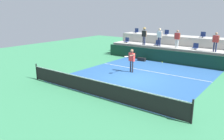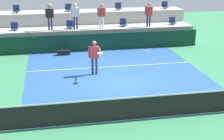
{
  "view_description": "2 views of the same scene",
  "coord_description": "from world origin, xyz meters",
  "px_view_note": "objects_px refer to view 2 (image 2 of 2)",
  "views": [
    {
      "loc": [
        7.62,
        -12.64,
        4.49
      ],
      "look_at": [
        -0.64,
        -1.63,
        0.86
      ],
      "focal_mm": 36.13,
      "sensor_mm": 36.0,
      "label": 1
    },
    {
      "loc": [
        -3.24,
        -14.85,
        5.68
      ],
      "look_at": [
        -0.59,
        -1.06,
        0.99
      ],
      "focal_mm": 54.12,
      "sensor_mm": 36.0,
      "label": 2
    }
  ],
  "objects_px": {
    "stadium_chair_lower_far_left": "(14,27)",
    "stadium_chair_upper_far_right": "(165,6)",
    "spectator_in_grey": "(75,14)",
    "stadium_chair_upper_far_left": "(16,10)",
    "spectator_in_white": "(149,13)",
    "stadium_chair_lower_far_right": "(173,21)",
    "equipment_bag": "(64,53)",
    "stadium_chair_upper_right": "(118,7)",
    "spectator_leaning_on_rail": "(101,14)",
    "tennis_player": "(94,54)",
    "stadium_chair_upper_left": "(68,8)",
    "tennis_ball": "(148,51)",
    "stadium_chair_lower_right": "(123,23)",
    "spectator_with_hat": "(50,14)",
    "stadium_chair_lower_left": "(70,25)"
  },
  "relations": [
    {
      "from": "stadium_chair_upper_far_left",
      "to": "stadium_chair_upper_far_right",
      "type": "xyz_separation_m",
      "value": [
        10.63,
        0.0,
        0.0
      ]
    },
    {
      "from": "stadium_chair_lower_left",
      "to": "equipment_bag",
      "type": "distance_m",
      "value": 2.44
    },
    {
      "from": "spectator_in_grey",
      "to": "tennis_ball",
      "type": "relative_size",
      "value": 24.66
    },
    {
      "from": "stadium_chair_lower_far_left",
      "to": "stadium_chair_upper_right",
      "type": "height_order",
      "value": "stadium_chair_upper_right"
    },
    {
      "from": "stadium_chair_upper_right",
      "to": "spectator_leaning_on_rail",
      "type": "xyz_separation_m",
      "value": [
        -1.58,
        -2.18,
        -0.11
      ]
    },
    {
      "from": "spectator_with_hat",
      "to": "tennis_ball",
      "type": "xyz_separation_m",
      "value": [
        4.7,
        -5.99,
        -1.06
      ]
    },
    {
      "from": "stadium_chair_upper_right",
      "to": "tennis_player",
      "type": "xyz_separation_m",
      "value": [
        -2.85,
        -7.72,
        -1.24
      ]
    },
    {
      "from": "stadium_chair_upper_right",
      "to": "tennis_ball",
      "type": "distance_m",
      "value": 8.25
    },
    {
      "from": "stadium_chair_upper_far_right",
      "to": "equipment_bag",
      "type": "height_order",
      "value": "stadium_chair_upper_far_right"
    },
    {
      "from": "stadium_chair_upper_left",
      "to": "stadium_chair_upper_right",
      "type": "bearing_deg",
      "value": 0.0
    },
    {
      "from": "stadium_chair_upper_left",
      "to": "spectator_in_white",
      "type": "distance_m",
      "value": 5.64
    },
    {
      "from": "stadium_chair_lower_far_right",
      "to": "tennis_ball",
      "type": "bearing_deg",
      "value": -120.03
    },
    {
      "from": "stadium_chair_lower_right",
      "to": "tennis_ball",
      "type": "xyz_separation_m",
      "value": [
        -0.17,
        -6.37,
        -0.24
      ]
    },
    {
      "from": "stadium_chair_lower_far_right",
      "to": "tennis_player",
      "type": "xyz_separation_m",
      "value": [
        -6.33,
        -5.92,
        -0.39
      ]
    },
    {
      "from": "stadium_chair_lower_left",
      "to": "stadium_chair_upper_right",
      "type": "distance_m",
      "value": 4.14
    },
    {
      "from": "stadium_chair_lower_right",
      "to": "spectator_in_grey",
      "type": "height_order",
      "value": "spectator_in_grey"
    },
    {
      "from": "stadium_chair_lower_far_left",
      "to": "spectator_in_grey",
      "type": "relative_size",
      "value": 0.31
    },
    {
      "from": "stadium_chair_upper_far_right",
      "to": "spectator_leaning_on_rail",
      "type": "bearing_deg",
      "value": -156.82
    },
    {
      "from": "stadium_chair_lower_right",
      "to": "spectator_leaning_on_rail",
      "type": "xyz_separation_m",
      "value": [
        -1.55,
        -0.38,
        0.74
      ]
    },
    {
      "from": "stadium_chair_upper_left",
      "to": "spectator_with_hat",
      "type": "bearing_deg",
      "value": -121.32
    },
    {
      "from": "stadium_chair_lower_far_right",
      "to": "stadium_chair_upper_left",
      "type": "relative_size",
      "value": 1.0
    },
    {
      "from": "stadium_chair_upper_left",
      "to": "spectator_in_grey",
      "type": "relative_size",
      "value": 0.31
    },
    {
      "from": "stadium_chair_upper_far_right",
      "to": "spectator_in_white",
      "type": "xyz_separation_m",
      "value": [
        -1.9,
        -2.18,
        -0.12
      ]
    },
    {
      "from": "stadium_chair_lower_far_left",
      "to": "tennis_player",
      "type": "relative_size",
      "value": 0.3
    },
    {
      "from": "stadium_chair_lower_far_left",
      "to": "spectator_leaning_on_rail",
      "type": "xyz_separation_m",
      "value": [
        5.59,
        -0.38,
        0.74
      ]
    },
    {
      "from": "tennis_player",
      "to": "stadium_chair_upper_far_left",
      "type": "bearing_deg",
      "value": 118.88
    },
    {
      "from": "stadium_chair_lower_far_left",
      "to": "equipment_bag",
      "type": "relative_size",
      "value": 0.68
    },
    {
      "from": "tennis_player",
      "to": "spectator_with_hat",
      "type": "relative_size",
      "value": 1.04
    },
    {
      "from": "stadium_chair_upper_left",
      "to": "spectator_leaning_on_rail",
      "type": "bearing_deg",
      "value": -47.63
    },
    {
      "from": "spectator_leaning_on_rail",
      "to": "spectator_in_grey",
      "type": "bearing_deg",
      "value": -180.0
    },
    {
      "from": "stadium_chair_lower_right",
      "to": "tennis_player",
      "type": "relative_size",
      "value": 0.3
    },
    {
      "from": "stadium_chair_upper_far_left",
      "to": "spectator_in_grey",
      "type": "distance_m",
      "value": 4.4
    },
    {
      "from": "stadium_chair_lower_far_left",
      "to": "tennis_player",
      "type": "height_order",
      "value": "stadium_chair_lower_far_left"
    },
    {
      "from": "stadium_chair_lower_far_left",
      "to": "equipment_bag",
      "type": "xyz_separation_m",
      "value": [
        2.95,
        -1.97,
        -1.31
      ]
    },
    {
      "from": "stadium_chair_upper_far_left",
      "to": "spectator_in_white",
      "type": "bearing_deg",
      "value": -14.05
    },
    {
      "from": "stadium_chair_lower_far_right",
      "to": "equipment_bag",
      "type": "bearing_deg",
      "value": -165.65
    },
    {
      "from": "stadium_chair_lower_left",
      "to": "stadium_chair_lower_far_right",
      "type": "relative_size",
      "value": 1.0
    },
    {
      "from": "stadium_chair_lower_far_left",
      "to": "stadium_chair_upper_right",
      "type": "relative_size",
      "value": 1.0
    },
    {
      "from": "stadium_chair_upper_right",
      "to": "equipment_bag",
      "type": "height_order",
      "value": "stadium_chair_upper_right"
    },
    {
      "from": "stadium_chair_lower_right",
      "to": "spectator_with_hat",
      "type": "xyz_separation_m",
      "value": [
        -4.87,
        -0.38,
        0.81
      ]
    },
    {
      "from": "stadium_chair_upper_left",
      "to": "tennis_ball",
      "type": "bearing_deg",
      "value": -67.58
    },
    {
      "from": "stadium_chair_upper_far_right",
      "to": "spectator_in_white",
      "type": "bearing_deg",
      "value": -130.98
    },
    {
      "from": "stadium_chair_lower_right",
      "to": "spectator_leaning_on_rail",
      "type": "distance_m",
      "value": 1.76
    },
    {
      "from": "spectator_in_grey",
      "to": "stadium_chair_upper_far_left",
      "type": "bearing_deg",
      "value": 150.25
    },
    {
      "from": "stadium_chair_lower_right",
      "to": "stadium_chair_upper_right",
      "type": "bearing_deg",
      "value": 88.88
    },
    {
      "from": "stadium_chair_lower_far_left",
      "to": "stadium_chair_upper_left",
      "type": "relative_size",
      "value": 1.0
    },
    {
      "from": "stadium_chair_lower_far_right",
      "to": "spectator_leaning_on_rail",
      "type": "relative_size",
      "value": 0.32
    },
    {
      "from": "stadium_chair_lower_far_left",
      "to": "stadium_chair_upper_far_right",
      "type": "xyz_separation_m",
      "value": [
        10.69,
        1.8,
        0.85
      ]
    },
    {
      "from": "stadium_chair_lower_right",
      "to": "spectator_in_grey",
      "type": "distance_m",
      "value": 3.37
    },
    {
      "from": "stadium_chair_upper_far_left",
      "to": "stadium_chair_upper_left",
      "type": "xyz_separation_m",
      "value": [
        3.53,
        0.0,
        0.0
      ]
    }
  ]
}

